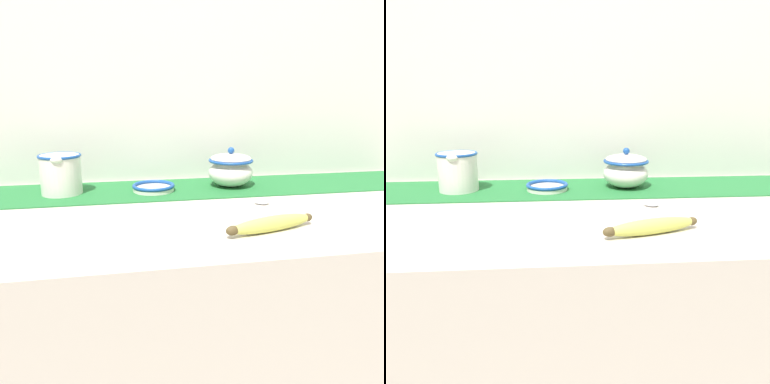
% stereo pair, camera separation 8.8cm
% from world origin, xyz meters
% --- Properties ---
extents(countertop, '(1.55, 0.67, 0.89)m').
position_xyz_m(countertop, '(0.00, 0.00, 0.45)').
color(countertop, beige).
rests_on(countertop, ground_plane).
extents(back_wall, '(2.35, 0.04, 2.40)m').
position_xyz_m(back_wall, '(0.00, 0.35, 1.20)').
color(back_wall, silver).
rests_on(back_wall, ground_plane).
extents(table_runner, '(1.43, 0.26, 0.00)m').
position_xyz_m(table_runner, '(0.00, 0.19, 0.89)').
color(table_runner, '#236B33').
rests_on(table_runner, countertop).
extents(cream_pitcher, '(0.12, 0.14, 0.11)m').
position_xyz_m(cream_pitcher, '(-0.41, 0.19, 0.95)').
color(cream_pitcher, white).
rests_on(cream_pitcher, countertop).
extents(sugar_bowl, '(0.13, 0.13, 0.12)m').
position_xyz_m(sugar_bowl, '(0.08, 0.19, 0.95)').
color(sugar_bowl, white).
rests_on(sugar_bowl, countertop).
extents(small_dish, '(0.12, 0.12, 0.02)m').
position_xyz_m(small_dish, '(-0.16, 0.18, 0.90)').
color(small_dish, white).
rests_on(small_dish, countertop).
extents(banana, '(0.21, 0.08, 0.03)m').
position_xyz_m(banana, '(0.05, -0.20, 0.91)').
color(banana, '#CCD156').
rests_on(banana, countertop).
extents(spoon, '(0.15, 0.07, 0.01)m').
position_xyz_m(spoon, '(0.10, -0.00, 0.90)').
color(spoon, '#B7B7BC').
rests_on(spoon, countertop).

